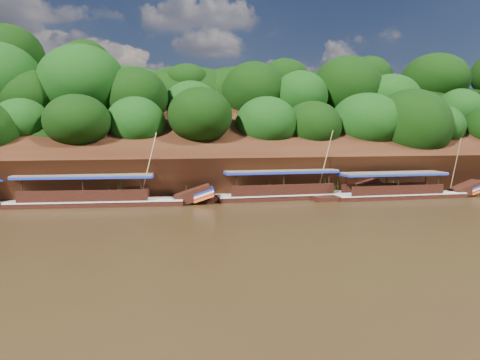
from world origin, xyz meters
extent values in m
plane|color=black|center=(0.00, 0.00, 0.00)|extent=(160.00, 160.00, 0.00)
cube|color=black|center=(0.00, 16.00, 3.50)|extent=(120.00, 16.12, 13.64)
cube|color=black|center=(0.00, 26.00, 0.00)|extent=(120.00, 24.00, 12.00)
ellipsoid|color=#123408|center=(-6.00, 15.00, 3.50)|extent=(18.00, 8.00, 6.40)
ellipsoid|color=#123408|center=(0.00, 23.00, 9.20)|extent=(24.00, 11.00, 8.40)
ellipsoid|color=#123408|center=(24.00, 14.50, 3.40)|extent=(18.00, 8.00, 6.00)
cube|color=black|center=(12.32, 6.69, 0.00)|extent=(12.31, 2.18, 0.86)
cube|color=silver|center=(12.32, 6.69, 0.41)|extent=(12.31, 2.24, 0.10)
cube|color=black|center=(19.24, 6.66, 0.67)|extent=(2.91, 1.60, 1.68)
cube|color=#172B9A|center=(20.01, 6.66, 0.96)|extent=(1.52, 1.66, 0.62)
cube|color=red|center=(20.01, 6.66, 0.63)|extent=(1.52, 1.66, 0.62)
cube|color=brown|center=(11.55, 6.70, 2.31)|extent=(9.64, 2.48, 0.12)
cube|color=#172B9A|center=(11.55, 6.70, 2.20)|extent=(9.64, 2.48, 0.17)
cylinder|color=tan|center=(17.60, 6.19, 3.05)|extent=(0.91, 2.25, 4.73)
cube|color=black|center=(2.36, 8.51, 0.00)|extent=(12.90, 2.55, 0.97)
cube|color=silver|center=(2.36, 8.51, 0.46)|extent=(12.91, 2.62, 0.11)
cube|color=black|center=(9.60, 8.62, 0.75)|extent=(3.08, 1.82, 1.81)
cube|color=#172B9A|center=(10.40, 8.63, 1.07)|extent=(1.61, 1.86, 0.66)
cube|color=red|center=(10.40, 8.63, 0.71)|extent=(1.61, 1.86, 0.66)
cube|color=brown|center=(1.55, 8.50, 2.58)|extent=(10.12, 2.87, 0.13)
cube|color=#172B9A|center=(1.55, 8.50, 2.46)|extent=(10.12, 2.87, 0.19)
cylinder|color=tan|center=(5.58, 7.92, 3.34)|extent=(0.67, 1.71, 5.47)
cube|color=black|center=(-13.97, 8.39, 0.00)|extent=(13.91, 3.63, 0.94)
cube|color=silver|center=(-13.97, 8.39, 0.45)|extent=(13.91, 3.69, 0.10)
cube|color=black|center=(-6.27, 7.63, 0.73)|extent=(3.38, 2.03, 1.85)
cube|color=#172B9A|center=(-5.41, 7.55, 1.04)|extent=(1.85, 1.94, 0.69)
cube|color=red|center=(-5.41, 7.55, 0.69)|extent=(1.85, 1.94, 0.69)
cube|color=brown|center=(-14.82, 8.47, 2.51)|extent=(10.97, 3.68, 0.12)
cube|color=#172B9A|center=(-14.82, 8.47, 2.39)|extent=(10.97, 3.68, 0.19)
cylinder|color=tan|center=(-9.84, 7.77, 3.23)|extent=(1.44, 0.35, 5.36)
cube|color=black|center=(-18.77, 10.73, 0.67)|extent=(2.99, 2.29, 1.59)
cube|color=#172B9A|center=(-18.11, 10.94, 0.96)|extent=(1.79, 1.98, 0.57)
cube|color=red|center=(-18.11, 10.94, 0.63)|extent=(1.79, 1.98, 0.57)
cone|color=#366719|center=(-18.98, 9.18, 0.76)|extent=(1.50, 1.50, 1.53)
cone|color=#366719|center=(-12.63, 9.17, 1.04)|extent=(1.50, 1.50, 2.07)
cone|color=#366719|center=(-6.05, 9.61, 0.72)|extent=(1.50, 1.50, 1.44)
cone|color=#366719|center=(0.71, 9.18, 0.94)|extent=(1.50, 1.50, 1.88)
cone|color=#366719|center=(6.66, 9.34, 1.11)|extent=(1.50, 1.50, 2.22)
cone|color=#366719|center=(13.27, 9.33, 0.85)|extent=(1.50, 1.50, 1.71)
cone|color=#366719|center=(20.84, 9.93, 0.96)|extent=(1.50, 1.50, 1.91)
camera|label=1|loc=(-11.34, -30.60, 5.78)|focal=35.00mm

